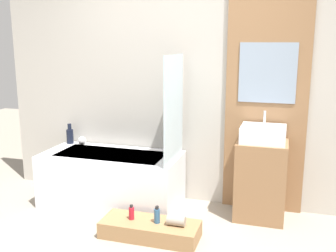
{
  "coord_description": "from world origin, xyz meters",
  "views": [
    {
      "loc": [
        1.05,
        -2.47,
        1.74
      ],
      "look_at": [
        0.08,
        0.71,
        1.01
      ],
      "focal_mm": 42.0,
      "sensor_mm": 36.0,
      "label": 1
    }
  ],
  "objects": [
    {
      "name": "wall_tiled_back",
      "position": [
        0.0,
        1.58,
        1.3
      ],
      "size": [
        4.2,
        0.06,
        2.6
      ],
      "primitive_type": "cube",
      "color": "#B7B2A8",
      "rests_on": "ground_plane"
    },
    {
      "name": "wall_wood_accent",
      "position": [
        0.86,
        1.53,
        1.31
      ],
      "size": [
        0.81,
        0.04,
        2.6
      ],
      "color": "#8E6642",
      "rests_on": "ground_plane"
    },
    {
      "name": "bathtub",
      "position": [
        -0.7,
        1.18,
        0.28
      ],
      "size": [
        1.46,
        0.7,
        0.56
      ],
      "color": "white",
      "rests_on": "ground_plane"
    },
    {
      "name": "glass_shower_screen",
      "position": [
        0.0,
        1.16,
        1.09
      ],
      "size": [
        0.01,
        0.63,
        1.05
      ],
      "primitive_type": "cube",
      "color": "silver",
      "rests_on": "bathtub"
    },
    {
      "name": "wooden_step_bench",
      "position": [
        -0.05,
        0.6,
        0.07
      ],
      "size": [
        0.89,
        0.35,
        0.15
      ],
      "primitive_type": "cube",
      "color": "#997047",
      "rests_on": "ground_plane"
    },
    {
      "name": "vanity_cabinet",
      "position": [
        0.86,
        1.3,
        0.39
      ],
      "size": [
        0.48,
        0.42,
        0.78
      ],
      "primitive_type": "cube",
      "color": "#8E6642",
      "rests_on": "ground_plane"
    },
    {
      "name": "sink",
      "position": [
        0.86,
        1.3,
        0.86
      ],
      "size": [
        0.42,
        0.37,
        0.29
      ],
      "color": "white",
      "rests_on": "vanity_cabinet"
    },
    {
      "name": "vase_tall_dark",
      "position": [
        -1.34,
        1.44,
        0.66
      ],
      "size": [
        0.08,
        0.08,
        0.23
      ],
      "color": "black",
      "rests_on": "bathtub"
    },
    {
      "name": "vase_round_light",
      "position": [
        -1.18,
        1.43,
        0.61
      ],
      "size": [
        0.09,
        0.09,
        0.09
      ],
      "primitive_type": "sphere",
      "color": "white",
      "rests_on": "bathtub"
    },
    {
      "name": "bottle_soap_primary",
      "position": [
        -0.23,
        0.6,
        0.21
      ],
      "size": [
        0.05,
        0.05,
        0.14
      ],
      "color": "#B21928",
      "rests_on": "wooden_step_bench"
    },
    {
      "name": "bottle_soap_secondary",
      "position": [
        0.01,
        0.6,
        0.22
      ],
      "size": [
        0.05,
        0.05,
        0.16
      ],
      "color": "#2D567A",
      "rests_on": "wooden_step_bench"
    },
    {
      "name": "towel_roll",
      "position": [
        0.19,
        0.6,
        0.19
      ],
      "size": [
        0.16,
        0.09,
        0.09
      ],
      "primitive_type": "cylinder",
      "rotation": [
        0.0,
        1.57,
        0.0
      ],
      "color": "gray",
      "rests_on": "wooden_step_bench"
    }
  ]
}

